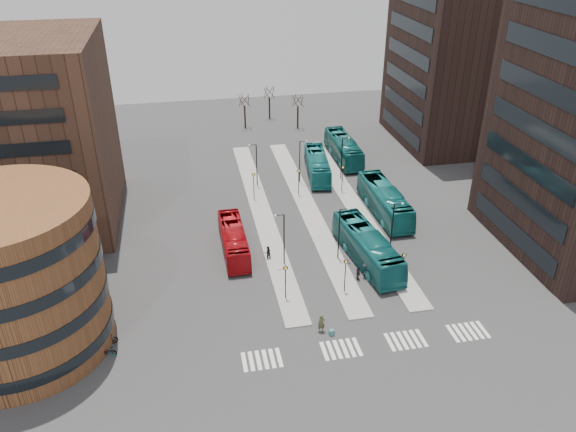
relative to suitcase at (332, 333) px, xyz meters
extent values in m
plane|color=#2D2D30|center=(1.34, -5.93, -0.28)|extent=(160.00, 160.00, 0.00)
cube|color=gray|center=(-2.66, 24.07, -0.21)|extent=(2.50, 45.00, 0.15)
cube|color=gray|center=(3.34, 24.07, -0.21)|extent=(2.50, 45.00, 0.15)
cube|color=gray|center=(9.34, 24.07, -0.21)|extent=(2.50, 45.00, 0.15)
cube|color=navy|center=(0.00, 0.00, 0.00)|extent=(0.54, 0.49, 0.56)
imported|color=#B10D14|center=(-7.08, 15.83, 1.22)|extent=(2.62, 10.77, 2.99)
imported|color=#135E62|center=(6.86, 11.06, 1.51)|extent=(4.53, 13.13, 3.58)
imported|color=#166F71|center=(6.94, 34.01, 1.33)|extent=(4.16, 11.80, 3.22)
imported|color=#156969|center=(12.45, 21.16, 1.52)|extent=(3.21, 12.97, 3.60)
imported|color=#125A5A|center=(12.29, 39.10, 1.46)|extent=(2.94, 12.51, 3.48)
imported|color=#45472B|center=(-0.80, 0.65, 0.66)|extent=(0.70, 0.47, 1.89)
imported|color=black|center=(-3.61, 13.52, 0.53)|extent=(0.87, 0.72, 1.62)
imported|color=black|center=(4.93, 7.91, 0.48)|extent=(0.47, 0.93, 1.52)
imported|color=black|center=(5.77, 8.15, 0.55)|extent=(1.09, 1.24, 1.66)
imported|color=gray|center=(-19.66, 1.20, 0.20)|extent=(1.93, 1.19, 0.96)
imported|color=gray|center=(-19.66, 2.46, 0.26)|extent=(1.86, 1.06, 1.07)
imported|color=gray|center=(-19.66, 1.04, 0.14)|extent=(1.67, 0.77, 0.85)
cube|color=silver|center=(-8.16, -1.93, -0.27)|extent=(0.35, 2.40, 0.01)
cube|color=silver|center=(-7.56, -1.93, -0.27)|extent=(0.35, 2.40, 0.01)
cube|color=silver|center=(-6.96, -1.93, -0.27)|extent=(0.35, 2.40, 0.01)
cube|color=silver|center=(-6.36, -1.93, -0.27)|extent=(0.35, 2.40, 0.01)
cube|color=silver|center=(-5.76, -1.93, -0.27)|extent=(0.35, 2.40, 0.01)
cube|color=silver|center=(-5.16, -1.93, -0.27)|extent=(0.35, 2.40, 0.01)
cube|color=silver|center=(-1.16, -1.93, -0.27)|extent=(0.35, 2.40, 0.01)
cube|color=silver|center=(-0.56, -1.93, -0.27)|extent=(0.35, 2.40, 0.01)
cube|color=silver|center=(0.04, -1.93, -0.27)|extent=(0.35, 2.40, 0.01)
cube|color=silver|center=(0.64, -1.93, -0.27)|extent=(0.35, 2.40, 0.01)
cube|color=silver|center=(1.24, -1.93, -0.27)|extent=(0.35, 2.40, 0.01)
cube|color=silver|center=(1.84, -1.93, -0.27)|extent=(0.35, 2.40, 0.01)
cube|color=silver|center=(4.84, -1.93, -0.27)|extent=(0.35, 2.40, 0.01)
cube|color=silver|center=(5.44, -1.93, -0.27)|extent=(0.35, 2.40, 0.01)
cube|color=silver|center=(6.04, -1.93, -0.27)|extent=(0.35, 2.40, 0.01)
cube|color=silver|center=(6.64, -1.93, -0.27)|extent=(0.35, 2.40, 0.01)
cube|color=silver|center=(7.24, -1.93, -0.27)|extent=(0.35, 2.40, 0.01)
cube|color=silver|center=(7.84, -1.93, -0.27)|extent=(0.35, 2.40, 0.01)
cube|color=silver|center=(10.84, -1.93, -0.27)|extent=(0.35, 2.40, 0.01)
cube|color=silver|center=(11.44, -1.93, -0.27)|extent=(0.35, 2.40, 0.01)
cube|color=silver|center=(12.04, -1.93, -0.27)|extent=(0.35, 2.40, 0.01)
cube|color=silver|center=(12.64, -1.93, -0.27)|extent=(0.35, 2.40, 0.01)
cube|color=silver|center=(13.24, -1.93, -0.27)|extent=(0.35, 2.40, 0.01)
cube|color=silver|center=(13.84, -1.93, -0.27)|extent=(0.35, 2.40, 0.01)
cylinder|color=brown|center=(-26.66, 4.07, 6.72)|extent=(15.00, 15.00, 14.00)
cylinder|color=black|center=(-26.66, 4.07, 1.72)|extent=(15.16, 15.16, 1.10)
cylinder|color=black|center=(-26.66, 4.07, 5.02)|extent=(15.16, 15.16, 1.10)
cylinder|color=black|center=(-26.66, 4.07, 8.32)|extent=(15.16, 15.16, 1.10)
cube|color=black|center=(23.28, 10.07, 2.22)|extent=(0.12, 16.00, 2.00)
cube|color=black|center=(23.28, 10.07, 6.22)|extent=(0.12, 16.00, 2.00)
cube|color=black|center=(23.28, 10.07, 10.22)|extent=(0.12, 16.00, 2.00)
cube|color=black|center=(23.28, 10.07, 14.22)|extent=(0.12, 16.00, 2.00)
cube|color=black|center=(23.28, 10.07, 18.22)|extent=(0.12, 16.00, 2.00)
cube|color=black|center=(23.28, 10.07, 22.22)|extent=(0.12, 16.00, 2.00)
cube|color=black|center=(23.28, 10.07, 26.22)|extent=(0.12, 16.00, 2.00)
cube|color=black|center=(33.34, 44.07, 14.72)|extent=(20.00, 20.00, 30.00)
cube|color=black|center=(23.28, 44.07, 2.22)|extent=(0.12, 16.00, 2.00)
cube|color=black|center=(23.28, 44.07, 6.22)|extent=(0.12, 16.00, 2.00)
cube|color=black|center=(23.28, 44.07, 10.22)|extent=(0.12, 16.00, 2.00)
cube|color=black|center=(23.28, 44.07, 14.22)|extent=(0.12, 16.00, 2.00)
cube|color=black|center=(23.28, 44.07, 18.22)|extent=(0.12, 16.00, 2.00)
cylinder|color=black|center=(-3.06, 6.07, 1.62)|extent=(0.10, 0.10, 3.50)
cube|color=black|center=(-3.06, 6.07, 3.37)|extent=(0.45, 0.10, 0.30)
cube|color=yellow|center=(-3.06, 6.01, 3.37)|extent=(0.20, 0.02, 0.20)
cylinder|color=black|center=(-3.06, 28.07, 1.62)|extent=(0.10, 0.10, 3.50)
cube|color=black|center=(-3.06, 28.07, 3.37)|extent=(0.45, 0.10, 0.30)
cube|color=yellow|center=(-3.06, 28.01, 3.37)|extent=(0.20, 0.02, 0.20)
cylinder|color=black|center=(2.94, 6.07, 1.62)|extent=(0.10, 0.10, 3.50)
cube|color=black|center=(2.94, 6.07, 3.37)|extent=(0.45, 0.10, 0.30)
cube|color=yellow|center=(2.94, 6.01, 3.37)|extent=(0.20, 0.02, 0.20)
cylinder|color=black|center=(2.94, 28.07, 1.62)|extent=(0.10, 0.10, 3.50)
cube|color=black|center=(2.94, 28.07, 3.37)|extent=(0.45, 0.10, 0.30)
cube|color=yellow|center=(2.94, 28.01, 3.37)|extent=(0.20, 0.02, 0.20)
cylinder|color=black|center=(8.94, 6.07, 1.62)|extent=(0.10, 0.10, 3.50)
cube|color=black|center=(8.94, 6.07, 3.37)|extent=(0.45, 0.10, 0.30)
cube|color=yellow|center=(8.94, 6.01, 3.37)|extent=(0.20, 0.02, 0.20)
cylinder|color=black|center=(8.94, 28.07, 1.62)|extent=(0.10, 0.10, 3.50)
cube|color=black|center=(8.94, 28.07, 3.37)|extent=(0.45, 0.10, 0.30)
cube|color=yellow|center=(8.94, 28.01, 3.37)|extent=(0.20, 0.02, 0.20)
cylinder|color=black|center=(-2.06, 12.07, 2.87)|extent=(0.14, 0.14, 6.00)
cylinder|color=black|center=(-2.51, 12.07, 5.87)|extent=(0.90, 0.08, 0.08)
sphere|color=silver|center=(-2.96, 12.07, 5.87)|extent=(0.24, 0.24, 0.24)
cylinder|color=black|center=(-2.06, 32.07, 2.87)|extent=(0.14, 0.14, 6.00)
cylinder|color=black|center=(-2.51, 32.07, 5.87)|extent=(0.90, 0.08, 0.08)
sphere|color=silver|center=(-2.96, 32.07, 5.87)|extent=(0.24, 0.24, 0.24)
cylinder|color=black|center=(3.94, 12.07, 2.87)|extent=(0.14, 0.14, 6.00)
cylinder|color=black|center=(4.39, 12.07, 5.87)|extent=(0.90, 0.08, 0.08)
sphere|color=silver|center=(4.84, 12.07, 5.87)|extent=(0.24, 0.24, 0.24)
cylinder|color=black|center=(3.94, 32.07, 2.87)|extent=(0.14, 0.14, 6.00)
cylinder|color=black|center=(4.39, 32.07, 5.87)|extent=(0.90, 0.08, 0.08)
sphere|color=silver|center=(4.84, 32.07, 5.87)|extent=(0.24, 0.24, 0.24)
cylinder|color=black|center=(9.94, 12.07, 2.87)|extent=(0.14, 0.14, 6.00)
cylinder|color=black|center=(10.39, 12.07, 5.87)|extent=(0.90, 0.08, 0.08)
sphere|color=silver|center=(10.84, 12.07, 5.87)|extent=(0.24, 0.24, 0.24)
cylinder|color=black|center=(9.94, 32.07, 2.87)|extent=(0.14, 0.14, 6.00)
cylinder|color=black|center=(10.39, 32.07, 5.87)|extent=(0.90, 0.08, 0.08)
sphere|color=silver|center=(10.84, 32.07, 5.87)|extent=(0.24, 0.24, 0.24)
cylinder|color=black|center=(-0.66, 56.07, 1.72)|extent=(0.30, 0.30, 4.00)
cylinder|color=black|center=(0.04, 56.07, 4.62)|extent=(0.10, 1.56, 1.95)
cylinder|color=black|center=(-0.45, 56.74, 4.62)|extent=(1.48, 0.59, 1.97)
cylinder|color=black|center=(-1.23, 56.48, 4.62)|extent=(0.90, 1.31, 1.99)
cylinder|color=black|center=(-1.23, 55.66, 4.62)|extent=(0.89, 1.31, 1.99)
cylinder|color=black|center=(-0.45, 55.41, 4.62)|extent=(1.48, 0.58, 1.97)
cylinder|color=black|center=(4.34, 60.07, 1.72)|extent=(0.30, 0.30, 4.00)
cylinder|color=black|center=(5.04, 60.07, 4.62)|extent=(0.10, 1.56, 1.95)
cylinder|color=black|center=(4.55, 60.74, 4.62)|extent=(1.48, 0.59, 1.97)
cylinder|color=black|center=(3.77, 60.48, 4.62)|extent=(0.90, 1.31, 1.99)
cylinder|color=black|center=(3.77, 59.66, 4.62)|extent=(0.89, 1.31, 1.99)
cylinder|color=black|center=(4.55, 59.41, 4.62)|extent=(1.48, 0.58, 1.97)
cylinder|color=black|center=(8.34, 54.07, 1.72)|extent=(0.30, 0.30, 4.00)
cylinder|color=black|center=(9.04, 54.07, 4.62)|extent=(0.10, 1.56, 1.95)
cylinder|color=black|center=(8.55, 54.74, 4.62)|extent=(1.48, 0.59, 1.97)
cylinder|color=black|center=(7.77, 54.48, 4.62)|extent=(0.90, 1.31, 1.99)
cylinder|color=black|center=(7.77, 53.66, 4.62)|extent=(0.89, 1.31, 1.99)
cylinder|color=black|center=(8.55, 53.41, 4.62)|extent=(1.48, 0.58, 1.97)
camera|label=1|loc=(-11.42, -37.76, 33.45)|focal=35.00mm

